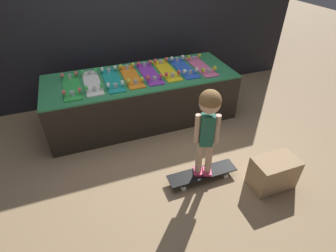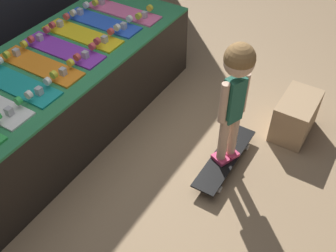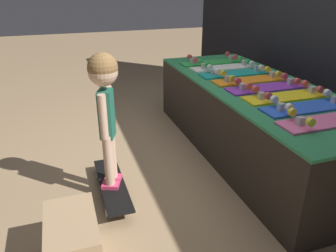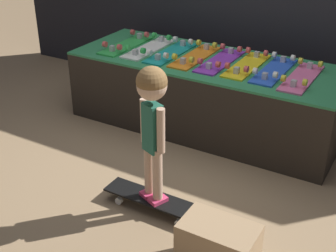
# 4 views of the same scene
# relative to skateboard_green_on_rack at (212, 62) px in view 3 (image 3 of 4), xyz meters

# --- Properties ---
(ground_plane) EXTENTS (16.00, 16.00, 0.00)m
(ground_plane) POSITION_rel_skateboard_green_on_rack_xyz_m (0.84, -0.51, -0.65)
(ground_plane) COLOR #9E7F5B
(display_rack) EXTENTS (2.41, 0.91, 0.64)m
(display_rack) POSITION_rel_skateboard_green_on_rack_xyz_m (0.84, 0.02, -0.33)
(display_rack) COLOR black
(display_rack) RESTS_ON ground_plane
(skateboard_green_on_rack) EXTENTS (0.19, 0.69, 0.09)m
(skateboard_green_on_rack) POSITION_rel_skateboard_green_on_rack_xyz_m (0.00, 0.00, 0.00)
(skateboard_green_on_rack) COLOR green
(skateboard_green_on_rack) RESTS_ON display_rack
(skateboard_white_on_rack) EXTENTS (0.19, 0.69, 0.09)m
(skateboard_white_on_rack) POSITION_rel_skateboard_green_on_rack_xyz_m (0.24, 0.02, 0.00)
(skateboard_white_on_rack) COLOR white
(skateboard_white_on_rack) RESTS_ON display_rack
(skateboard_teal_on_rack) EXTENTS (0.19, 0.69, 0.09)m
(skateboard_teal_on_rack) POSITION_rel_skateboard_green_on_rack_xyz_m (0.48, 0.01, 0.00)
(skateboard_teal_on_rack) COLOR teal
(skateboard_teal_on_rack) RESTS_ON display_rack
(skateboard_orange_on_rack) EXTENTS (0.19, 0.69, 0.09)m
(skateboard_orange_on_rack) POSITION_rel_skateboard_green_on_rack_xyz_m (0.72, 0.03, 0.00)
(skateboard_orange_on_rack) COLOR orange
(skateboard_orange_on_rack) RESTS_ON display_rack
(skateboard_purple_on_rack) EXTENTS (0.19, 0.69, 0.09)m
(skateboard_purple_on_rack) POSITION_rel_skateboard_green_on_rack_xyz_m (0.96, 0.03, 0.00)
(skateboard_purple_on_rack) COLOR purple
(skateboard_purple_on_rack) RESTS_ON display_rack
(skateboard_yellow_on_rack) EXTENTS (0.19, 0.69, 0.09)m
(skateboard_yellow_on_rack) POSITION_rel_skateboard_green_on_rack_xyz_m (1.20, 0.05, 0.00)
(skateboard_yellow_on_rack) COLOR yellow
(skateboard_yellow_on_rack) RESTS_ON display_rack
(skateboard_blue_on_rack) EXTENTS (0.19, 0.69, 0.09)m
(skateboard_blue_on_rack) POSITION_rel_skateboard_green_on_rack_xyz_m (1.44, 0.05, 0.00)
(skateboard_blue_on_rack) COLOR blue
(skateboard_blue_on_rack) RESTS_ON display_rack
(skateboard_pink_on_rack) EXTENTS (0.19, 0.69, 0.09)m
(skateboard_pink_on_rack) POSITION_rel_skateboard_green_on_rack_xyz_m (1.68, 0.01, 0.00)
(skateboard_pink_on_rack) COLOR pink
(skateboard_pink_on_rack) RESTS_ON display_rack
(skateboard_on_floor) EXTENTS (0.73, 0.18, 0.09)m
(skateboard_on_floor) POSITION_rel_skateboard_green_on_rack_xyz_m (1.10, -1.30, -0.58)
(skateboard_on_floor) COLOR black
(skateboard_on_floor) RESTS_ON ground_plane
(child) EXTENTS (0.22, 0.19, 0.96)m
(child) POSITION_rel_skateboard_green_on_rack_xyz_m (1.10, -1.30, 0.11)
(child) COLOR #E03D6B
(child) RESTS_ON skateboard_on_floor
(storage_box) EXTENTS (0.43, 0.27, 0.33)m
(storage_box) POSITION_rel_skateboard_green_on_rack_xyz_m (1.73, -1.61, -0.49)
(storage_box) COLOR tan
(storage_box) RESTS_ON ground_plane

